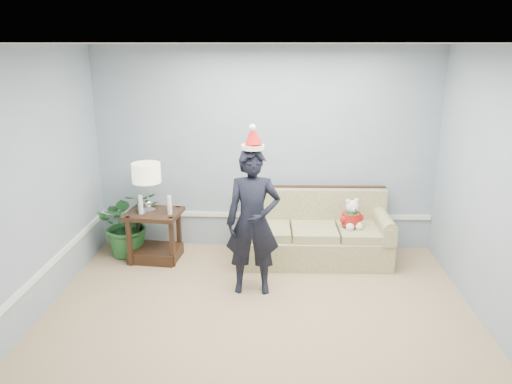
{
  "coord_description": "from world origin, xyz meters",
  "views": [
    {
      "loc": [
        0.19,
        -3.96,
        2.7
      ],
      "look_at": [
        -0.08,
        1.55,
        1.06
      ],
      "focal_mm": 35.0,
      "sensor_mm": 36.0,
      "label": 1
    }
  ],
  "objects_px": {
    "teddy_bear": "(351,217)",
    "table_lamp": "(146,175)",
    "sofa": "(313,235)",
    "houseplant": "(128,222)",
    "man": "(253,222)",
    "side_table": "(155,241)"
  },
  "relations": [
    {
      "from": "side_table",
      "to": "houseplant",
      "type": "xyz_separation_m",
      "value": [
        -0.38,
        0.13,
        0.2
      ]
    },
    {
      "from": "houseplant",
      "to": "teddy_bear",
      "type": "xyz_separation_m",
      "value": [
        2.89,
        -0.11,
        0.16
      ]
    },
    {
      "from": "sofa",
      "to": "table_lamp",
      "type": "relative_size",
      "value": 3.04
    },
    {
      "from": "side_table",
      "to": "teddy_bear",
      "type": "relative_size",
      "value": 1.87
    },
    {
      "from": "side_table",
      "to": "man",
      "type": "relative_size",
      "value": 0.44
    },
    {
      "from": "sofa",
      "to": "side_table",
      "type": "bearing_deg",
      "value": -178.31
    },
    {
      "from": "man",
      "to": "teddy_bear",
      "type": "xyz_separation_m",
      "value": [
        1.19,
        0.83,
        -0.21
      ]
    },
    {
      "from": "table_lamp",
      "to": "teddy_bear",
      "type": "relative_size",
      "value": 1.64
    },
    {
      "from": "houseplant",
      "to": "teddy_bear",
      "type": "bearing_deg",
      "value": -2.12
    },
    {
      "from": "teddy_bear",
      "to": "table_lamp",
      "type": "bearing_deg",
      "value": 162.59
    },
    {
      "from": "sofa",
      "to": "houseplant",
      "type": "xyz_separation_m",
      "value": [
        -2.43,
        0.02,
        0.13
      ]
    },
    {
      "from": "side_table",
      "to": "table_lamp",
      "type": "distance_m",
      "value": 0.88
    },
    {
      "from": "teddy_bear",
      "to": "houseplant",
      "type": "bearing_deg",
      "value": 159.85
    },
    {
      "from": "sofa",
      "to": "table_lamp",
      "type": "height_order",
      "value": "table_lamp"
    },
    {
      "from": "houseplant",
      "to": "man",
      "type": "xyz_separation_m",
      "value": [
        1.69,
        -0.93,
        0.37
      ]
    },
    {
      "from": "side_table",
      "to": "table_lamp",
      "type": "xyz_separation_m",
      "value": [
        -0.06,
        -0.0,
        0.88
      ]
    },
    {
      "from": "houseplant",
      "to": "side_table",
      "type": "bearing_deg",
      "value": -19.01
    },
    {
      "from": "sofa",
      "to": "side_table",
      "type": "xyz_separation_m",
      "value": [
        -2.05,
        -0.11,
        -0.06
      ]
    },
    {
      "from": "man",
      "to": "teddy_bear",
      "type": "distance_m",
      "value": 1.47
    },
    {
      "from": "teddy_bear",
      "to": "side_table",
      "type": "bearing_deg",
      "value": 162.52
    },
    {
      "from": "teddy_bear",
      "to": "sofa",
      "type": "bearing_deg",
      "value": 150.83
    },
    {
      "from": "side_table",
      "to": "table_lamp",
      "type": "height_order",
      "value": "table_lamp"
    }
  ]
}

